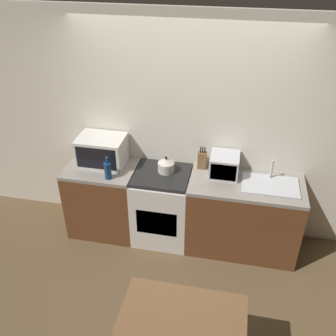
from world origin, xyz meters
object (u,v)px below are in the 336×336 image
at_px(kettle, 166,165).
at_px(toaster_oven, 224,165).
at_px(stove_range, 162,206).
at_px(bottle, 108,170).
at_px(microwave, 102,150).
at_px(dining_table, 181,334).

height_order(kettle, toaster_oven, toaster_oven).
height_order(stove_range, toaster_oven, toaster_oven).
bearing_deg(kettle, bottle, -156.06).
relative_size(stove_range, kettle, 4.64).
relative_size(kettle, toaster_oven, 0.61).
relative_size(stove_range, bottle, 3.35).
bearing_deg(bottle, kettle, 23.94).
distance_m(stove_range, bottle, 0.81).
relative_size(kettle, microwave, 0.36).
xyz_separation_m(stove_range, dining_table, (0.52, -1.73, 0.20)).
bearing_deg(kettle, toaster_oven, 6.03).
distance_m(microwave, toaster_oven, 1.40).
relative_size(stove_range, toaster_oven, 2.83).
height_order(kettle, microwave, microwave).
bearing_deg(stove_range, toaster_oven, 10.78).
bearing_deg(stove_range, microwave, 172.65).
bearing_deg(microwave, toaster_oven, 1.44).
bearing_deg(stove_range, dining_table, -73.25).
relative_size(microwave, toaster_oven, 1.67).
height_order(stove_range, bottle, bottle).
bearing_deg(microwave, dining_table, -55.64).
height_order(stove_range, dining_table, stove_range).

